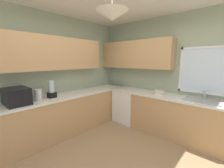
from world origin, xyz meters
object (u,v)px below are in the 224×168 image
object	(u,v)px
dishwasher	(127,106)
blender_appliance	(52,90)
microwave	(17,96)
kettle	(38,95)
sink_assembly	(202,100)
bowl	(159,92)

from	to	relation	value
dishwasher	blender_appliance	bearing A→B (deg)	-110.42
microwave	kettle	bearing A→B (deg)	86.75
sink_assembly	microwave	bearing A→B (deg)	-134.41
bowl	blender_appliance	world-z (taller)	blender_appliance
kettle	sink_assembly	xyz separation A→B (m)	(2.37, 2.09, -0.10)
bowl	dishwasher	bearing A→B (deg)	-178.01
blender_appliance	bowl	bearing A→B (deg)	49.77
sink_assembly	bowl	distance (m)	0.87
kettle	sink_assembly	bearing A→B (deg)	41.37
kettle	bowl	size ratio (longest dim) A/B	0.97
blender_appliance	kettle	bearing A→B (deg)	-85.88
dishwasher	bowl	distance (m)	1.01
dishwasher	kettle	world-z (taller)	kettle
sink_assembly	blender_appliance	bearing A→B (deg)	-142.88
sink_assembly	bowl	size ratio (longest dim) A/B	2.84
blender_appliance	microwave	bearing A→B (deg)	-90.00
microwave	kettle	xyz separation A→B (m)	(0.02, 0.35, -0.03)
dishwasher	bowl	xyz separation A→B (m)	(0.86, 0.03, 0.51)
microwave	sink_assembly	size ratio (longest dim) A/B	0.74
microwave	dishwasher	bearing A→B (deg)	74.64
microwave	sink_assembly	distance (m)	3.42
dishwasher	sink_assembly	world-z (taller)	sink_assembly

